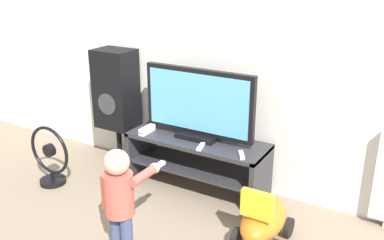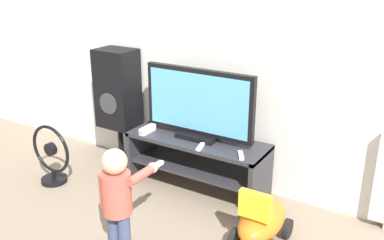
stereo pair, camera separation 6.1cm
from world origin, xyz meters
TOP-DOWN VIEW (x-y plane):
  - ground_plane at (0.00, 0.00)m, footprint 16.00×16.00m
  - wall_back at (0.00, 0.50)m, footprint 10.00×0.06m
  - tv_stand at (0.00, 0.21)m, footprint 1.17×0.42m
  - television at (0.00, 0.23)m, footprint 0.95×0.20m
  - game_console at (-0.42, 0.10)m, footprint 0.05×0.18m
  - remote_primary at (0.45, 0.08)m, footprint 0.10×0.13m
  - remote_secondary at (0.12, 0.06)m, footprint 0.06×0.13m
  - child at (0.00, -0.77)m, footprint 0.29×0.44m
  - speaker_tower at (-0.91, 0.31)m, footprint 0.36×0.32m
  - floor_fan at (-1.14, -0.33)m, footprint 0.43×0.22m
  - ride_on_toy at (0.75, -0.20)m, footprint 0.31×0.53m

SIDE VIEW (x-z plane):
  - ground_plane at x=0.00m, z-range 0.00..0.00m
  - ride_on_toy at x=0.75m, z-range -0.05..0.40m
  - floor_fan at x=-1.14m, z-range -0.03..0.50m
  - tv_stand at x=0.00m, z-range 0.08..0.54m
  - child at x=0.00m, z-range 0.07..0.82m
  - remote_primary at x=0.45m, z-range 0.46..0.49m
  - remote_secondary at x=0.12m, z-range 0.46..0.49m
  - game_console at x=-0.42m, z-range 0.47..0.52m
  - speaker_tower at x=-0.91m, z-range 0.16..1.24m
  - television at x=0.00m, z-range 0.46..1.04m
  - wall_back at x=0.00m, z-range 0.00..2.60m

